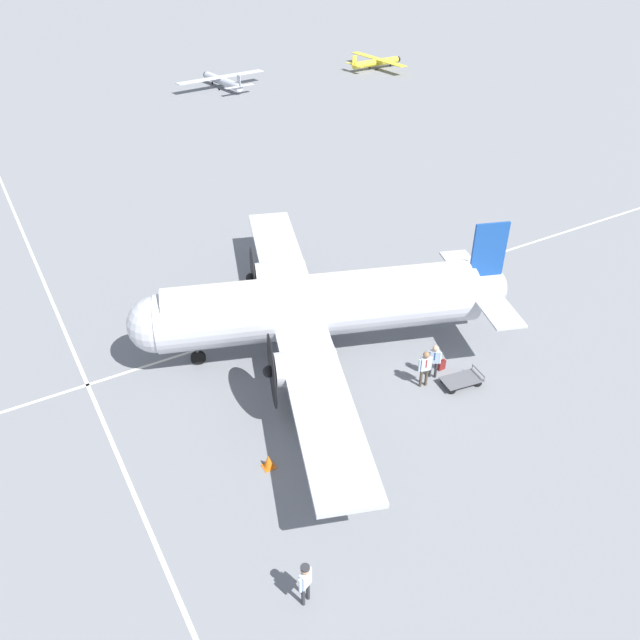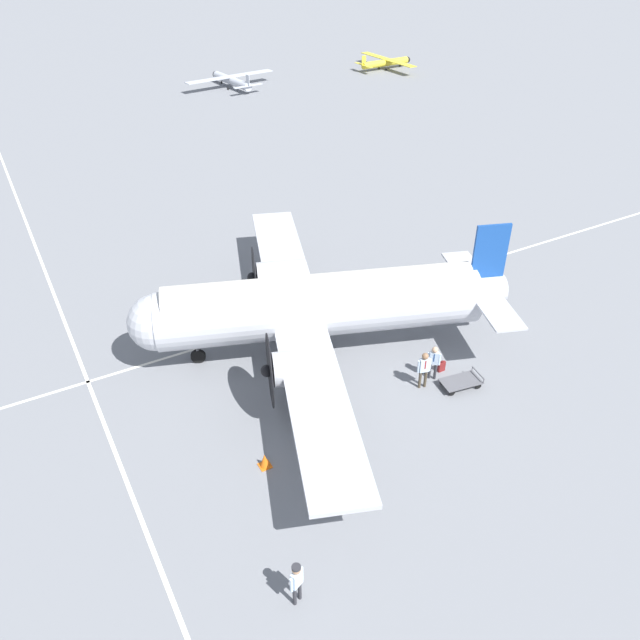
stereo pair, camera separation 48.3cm
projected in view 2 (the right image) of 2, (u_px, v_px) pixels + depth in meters
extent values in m
plane|color=slate|center=(320.00, 350.00, 30.12)|extent=(300.00, 300.00, 0.00)
cube|color=silver|center=(292.00, 319.00, 32.29)|extent=(120.00, 0.16, 0.01)
cube|color=silver|center=(104.00, 422.00, 25.94)|extent=(0.16, 120.00, 0.01)
cylinder|color=silver|center=(320.00, 307.00, 28.75)|extent=(14.86, 7.48, 2.68)
cylinder|color=silver|center=(320.00, 294.00, 28.33)|extent=(13.91, 6.48, 1.88)
sphere|color=silver|center=(156.00, 323.00, 27.72)|extent=(2.55, 2.55, 2.55)
cylinder|color=silver|center=(473.00, 291.00, 29.70)|extent=(3.22, 2.36, 1.48)
cube|color=#194799|center=(490.00, 255.00, 28.72)|extent=(1.58, 0.68, 3.09)
cube|color=silver|center=(481.00, 288.00, 29.67)|extent=(3.78, 7.30, 0.10)
cube|color=silver|center=(297.00, 316.00, 28.79)|extent=(9.78, 22.10, 0.20)
cylinder|color=silver|center=(304.00, 367.00, 25.60)|extent=(2.88, 2.24, 1.48)
cylinder|color=black|center=(270.00, 370.00, 25.41)|extent=(1.07, 2.93, 3.10)
sphere|color=black|center=(267.00, 371.00, 25.39)|extent=(0.52, 0.52, 0.52)
cylinder|color=silver|center=(282.00, 275.00, 31.88)|extent=(2.88, 2.24, 1.48)
cylinder|color=black|center=(255.00, 277.00, 31.69)|extent=(1.07, 2.93, 3.10)
sphere|color=black|center=(252.00, 277.00, 31.67)|extent=(0.52, 0.52, 0.52)
cylinder|color=#4C4C51|center=(310.00, 387.00, 26.24)|extent=(0.18, 0.18, 0.99)
cylinder|color=black|center=(310.00, 395.00, 26.52)|extent=(1.14, 0.65, 1.10)
cylinder|color=#4C4C51|center=(287.00, 292.00, 32.52)|extent=(0.18, 0.18, 0.99)
cylinder|color=black|center=(288.00, 300.00, 32.80)|extent=(1.14, 0.65, 1.10)
cylinder|color=#4C4C51|center=(197.00, 349.00, 28.87)|extent=(0.14, 0.14, 0.88)
cylinder|color=black|center=(198.00, 356.00, 29.12)|extent=(0.72, 0.40, 0.70)
cylinder|color=#2D2D33|center=(295.00, 596.00, 19.04)|extent=(0.12, 0.12, 0.83)
cylinder|color=#2D2D33|center=(300.00, 590.00, 19.19)|extent=(0.12, 0.12, 0.83)
cube|color=silver|center=(297.00, 579.00, 18.71)|extent=(0.44, 0.33, 0.62)
sphere|color=tan|center=(296.00, 570.00, 18.46)|extent=(0.28, 0.28, 0.28)
cylinder|color=silver|center=(291.00, 585.00, 18.57)|extent=(0.10, 0.10, 0.59)
cylinder|color=silver|center=(302.00, 574.00, 18.89)|extent=(0.10, 0.10, 0.59)
cube|color=navy|center=(294.00, 575.00, 18.72)|extent=(0.05, 0.03, 0.40)
cylinder|color=#2D2D33|center=(296.00, 567.00, 18.39)|extent=(0.38, 0.38, 0.07)
cylinder|color=#2D2D33|center=(435.00, 371.00, 28.08)|extent=(0.12, 0.12, 0.84)
cylinder|color=#2D2D33|center=(430.00, 370.00, 28.13)|extent=(0.12, 0.12, 0.84)
cube|color=silver|center=(434.00, 358.00, 27.70)|extent=(0.42, 0.42, 0.63)
sphere|color=tan|center=(435.00, 350.00, 27.44)|extent=(0.28, 0.28, 0.28)
cylinder|color=silver|center=(440.00, 359.00, 27.66)|extent=(0.10, 0.10, 0.60)
cylinder|color=silver|center=(428.00, 358.00, 27.77)|extent=(0.10, 0.10, 0.60)
cube|color=navy|center=(434.00, 358.00, 27.57)|extent=(0.04, 0.04, 0.40)
cylinder|color=#473D2D|center=(425.00, 379.00, 27.61)|extent=(0.13, 0.13, 0.90)
cylinder|color=#473D2D|center=(420.00, 380.00, 27.55)|extent=(0.13, 0.13, 0.90)
cube|color=silver|center=(424.00, 365.00, 27.14)|extent=(0.47, 0.30, 0.67)
sphere|color=#8C6647|center=(425.00, 356.00, 26.87)|extent=(0.30, 0.30, 0.30)
cylinder|color=silver|center=(430.00, 365.00, 27.22)|extent=(0.10, 0.10, 0.64)
cylinder|color=silver|center=(419.00, 367.00, 27.11)|extent=(0.10, 0.10, 0.64)
cube|color=maroon|center=(425.00, 365.00, 27.01)|extent=(0.06, 0.02, 0.43)
cube|color=maroon|center=(442.00, 366.00, 28.63)|extent=(0.35, 0.14, 0.51)
cube|color=#551515|center=(442.00, 362.00, 28.47)|extent=(0.13, 0.10, 0.02)
cube|color=#56565B|center=(461.00, 381.00, 27.69)|extent=(1.90, 1.25, 0.04)
cube|color=#56565B|center=(478.00, 373.00, 27.80)|extent=(0.19, 0.99, 0.04)
cylinder|color=#56565B|center=(484.00, 381.00, 27.50)|extent=(0.04, 0.04, 0.22)
cylinder|color=#56565B|center=(472.00, 369.00, 28.22)|extent=(0.04, 0.04, 0.22)
cylinder|color=black|center=(452.00, 393.00, 27.27)|extent=(0.29, 0.10, 0.28)
cylinder|color=black|center=(443.00, 382.00, 27.89)|extent=(0.29, 0.10, 0.28)
cylinder|color=black|center=(478.00, 386.00, 27.66)|extent=(0.29, 0.10, 0.28)
cylinder|color=black|center=(469.00, 375.00, 28.28)|extent=(0.29, 0.10, 0.28)
cylinder|color=#B7BCC6|center=(232.00, 81.00, 71.42)|extent=(1.81, 7.37, 0.89)
sphere|color=black|center=(216.00, 75.00, 73.97)|extent=(0.80, 0.80, 0.80)
cube|color=#B7BCC6|center=(230.00, 77.00, 71.47)|extent=(11.03, 2.52, 0.08)
cube|color=#B7BCC6|center=(248.00, 80.00, 68.64)|extent=(0.14, 0.65, 1.16)
cube|color=#B7BCC6|center=(248.00, 86.00, 68.96)|extent=(3.62, 1.02, 0.04)
cylinder|color=black|center=(221.00, 82.00, 73.52)|extent=(0.11, 0.29, 0.28)
cylinder|color=#4C4C51|center=(221.00, 81.00, 73.47)|extent=(0.06, 0.06, 0.21)
cylinder|color=black|center=(228.00, 89.00, 71.12)|extent=(0.11, 0.29, 0.28)
cylinder|color=#4C4C51|center=(228.00, 88.00, 71.06)|extent=(0.06, 0.06, 0.21)
cylinder|color=black|center=(240.00, 87.00, 71.92)|extent=(0.11, 0.29, 0.28)
cylinder|color=#4C4C51|center=(240.00, 86.00, 71.86)|extent=(0.06, 0.06, 0.21)
cylinder|color=yellow|center=(385.00, 63.00, 79.39)|extent=(6.92, 1.19, 0.84)
sphere|color=black|center=(407.00, 60.00, 80.97)|extent=(0.76, 0.76, 0.76)
cube|color=yellow|center=(388.00, 59.00, 79.35)|extent=(1.59, 10.36, 0.08)
cube|color=yellow|center=(364.00, 60.00, 77.54)|extent=(0.61, 0.09, 1.09)
cube|color=yellow|center=(364.00, 65.00, 77.85)|extent=(0.70, 3.39, 0.04)
cylinder|color=black|center=(400.00, 66.00, 80.82)|extent=(0.28, 0.09, 0.28)
cylinder|color=#4C4C51|center=(400.00, 65.00, 80.76)|extent=(0.06, 0.06, 0.21)
cylinder|color=black|center=(379.00, 67.00, 80.12)|extent=(0.28, 0.09, 0.28)
cylinder|color=#4C4C51|center=(379.00, 66.00, 80.06)|extent=(0.06, 0.06, 0.21)
cylinder|color=black|center=(386.00, 70.00, 79.04)|extent=(0.28, 0.09, 0.28)
cylinder|color=#4C4C51|center=(386.00, 69.00, 78.98)|extent=(0.06, 0.06, 0.21)
cube|color=orange|center=(265.00, 466.00, 23.94)|extent=(0.46, 0.46, 0.03)
cone|color=orange|center=(265.00, 460.00, 23.78)|extent=(0.39, 0.39, 0.61)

